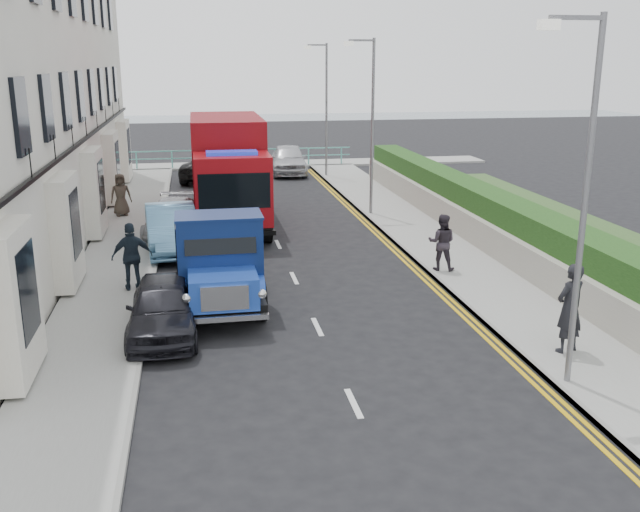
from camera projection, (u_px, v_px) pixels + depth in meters
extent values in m
plane|color=black|center=(333.00, 360.00, 15.22)|extent=(120.00, 120.00, 0.00)
cube|color=gray|center=(121.00, 257.00, 22.87)|extent=(2.40, 38.00, 0.12)
cube|color=gray|center=(434.00, 243.00, 24.63)|extent=(2.60, 38.00, 0.12)
cube|color=gray|center=(241.00, 165.00, 42.72)|extent=(30.00, 2.50, 0.12)
plane|color=slate|center=(220.00, 122.00, 72.15)|extent=(120.00, 120.00, 0.00)
cube|color=black|center=(91.00, 134.00, 25.53)|extent=(0.12, 28.00, 0.10)
cube|color=#B2AD9E|center=(470.00, 228.00, 24.72)|extent=(0.30, 28.00, 1.00)
cube|color=#163812|center=(490.00, 216.00, 24.73)|extent=(1.20, 28.00, 1.70)
cube|color=#59B2A5|center=(241.00, 150.00, 41.69)|extent=(13.00, 0.08, 0.06)
cube|color=#59B2A5|center=(241.00, 157.00, 41.81)|extent=(13.00, 0.06, 0.05)
cylinder|color=slate|center=(584.00, 212.00, 13.11)|extent=(0.12, 0.12, 7.00)
cube|color=slate|center=(577.00, 18.00, 12.12)|extent=(1.00, 0.08, 0.08)
cube|color=beige|center=(549.00, 25.00, 12.06)|extent=(0.35, 0.18, 0.18)
cylinder|color=slate|center=(372.00, 130.00, 28.29)|extent=(0.12, 0.12, 7.00)
cube|color=slate|center=(361.00, 40.00, 27.30)|extent=(1.00, 0.08, 0.08)
cube|color=beige|center=(349.00, 44.00, 27.24)|extent=(0.35, 0.18, 0.18)
cylinder|color=slate|center=(326.00, 112.00, 37.78)|extent=(0.12, 0.12, 7.00)
cube|color=slate|center=(317.00, 45.00, 36.78)|extent=(1.00, 0.08, 0.08)
cube|color=beige|center=(308.00, 47.00, 36.73)|extent=(0.35, 0.18, 0.18)
cylinder|color=black|center=(185.00, 305.00, 17.14)|extent=(0.28, 0.99, 0.99)
cylinder|color=black|center=(260.00, 301.00, 17.46)|extent=(0.28, 0.99, 0.99)
cylinder|color=black|center=(185.00, 271.00, 19.88)|extent=(0.28, 0.99, 0.99)
cylinder|color=black|center=(250.00, 268.00, 20.20)|extent=(0.28, 0.99, 0.99)
cube|color=black|center=(220.00, 280.00, 18.63)|extent=(2.01, 4.98, 0.19)
cube|color=blue|center=(223.00, 289.00, 16.72)|extent=(1.61, 1.36, 0.74)
cube|color=silver|center=(225.00, 298.00, 16.07)|extent=(1.09, 0.09, 0.57)
cube|color=navy|center=(220.00, 252.00, 17.69)|extent=(2.08, 1.26, 1.81)
cube|color=black|center=(217.00, 258.00, 19.74)|extent=(2.20, 2.91, 0.12)
cylinder|color=black|center=(201.00, 228.00, 24.48)|extent=(0.34, 1.18, 1.18)
cylinder|color=black|center=(266.00, 226.00, 24.86)|extent=(0.34, 1.18, 1.18)
cylinder|color=black|center=(200.00, 209.00, 27.63)|extent=(0.34, 1.18, 1.18)
cylinder|color=black|center=(258.00, 207.00, 28.00)|extent=(0.34, 1.18, 1.18)
cylinder|color=black|center=(199.00, 198.00, 29.87)|extent=(0.34, 1.18, 1.18)
cylinder|color=black|center=(253.00, 196.00, 30.24)|extent=(0.34, 1.18, 1.18)
cube|color=black|center=(230.00, 205.00, 27.25)|extent=(2.48, 7.49, 0.27)
cube|color=maroon|center=(233.00, 189.00, 24.31)|extent=(2.57, 2.04, 2.35)
cube|color=black|center=(234.00, 191.00, 23.35)|extent=(2.35, 0.09, 1.18)
cube|color=maroon|center=(227.00, 158.00, 27.93)|extent=(2.69, 5.57, 3.21)
imported|color=black|center=(163.00, 307.00, 16.51)|extent=(1.62, 3.93, 1.33)
imported|color=#5A94C2|center=(171.00, 228.00, 23.77)|extent=(2.01, 4.72, 1.51)
imported|color=#A4A5A9|center=(173.00, 218.00, 25.84)|extent=(2.30, 4.56, 1.27)
imported|color=black|center=(213.00, 166.00, 37.66)|extent=(3.77, 5.69, 1.45)
imported|color=#B7B7BC|center=(289.00, 159.00, 39.70)|extent=(2.28, 4.85, 1.61)
imported|color=black|center=(570.00, 308.00, 15.15)|extent=(0.83, 0.68, 1.96)
imported|color=#2F2831|center=(442.00, 242.00, 21.14)|extent=(1.01, 0.91, 1.69)
imported|color=#1B2531|center=(132.00, 256.00, 19.30)|extent=(1.15, 0.64, 1.86)
imported|color=#3E362C|center=(121.00, 195.00, 28.51)|extent=(0.92, 0.70, 1.69)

